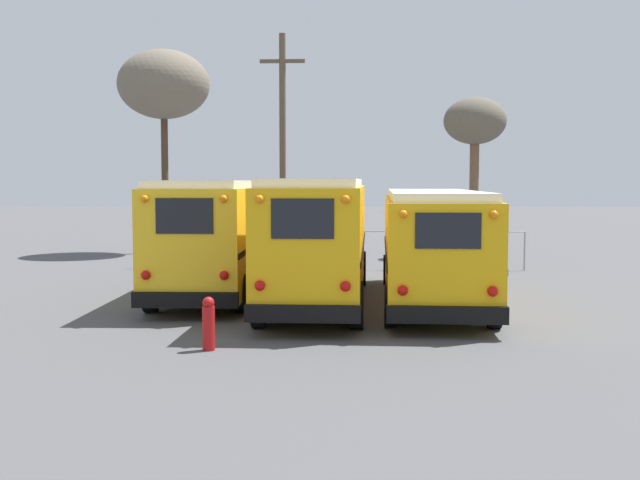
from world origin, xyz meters
The scene contains 9 objects.
ground_plane centered at (0.00, 0.00, 0.00)m, with size 160.00×160.00×0.00m, color #4C4C4F.
school_bus_0 centered at (-3.00, 0.71, 1.76)m, with size 2.69×9.44×3.25m.
school_bus_1 centered at (0.00, -0.90, 1.79)m, with size 2.52×10.11×3.29m.
school_bus_2 centered at (3.00, -0.69, 1.62)m, with size 2.72×10.02×2.98m.
utility_pole centered at (-2.07, 10.20, 4.72)m, with size 1.80×0.26×9.07m.
bare_tree_0 centered at (5.89, 12.59, 5.60)m, with size 2.65×2.65×6.77m.
bare_tree_1 centered at (-7.73, 13.71, 7.48)m, with size 4.09×4.09×9.06m.
fence_line centered at (0.00, 7.24, 0.97)m, with size 14.06×0.06×1.42m.
fire_hydrant centered at (-1.78, -6.92, 0.52)m, with size 0.24×0.24×1.03m.
Camera 1 is at (1.17, -21.93, 3.24)m, focal length 45.00 mm.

